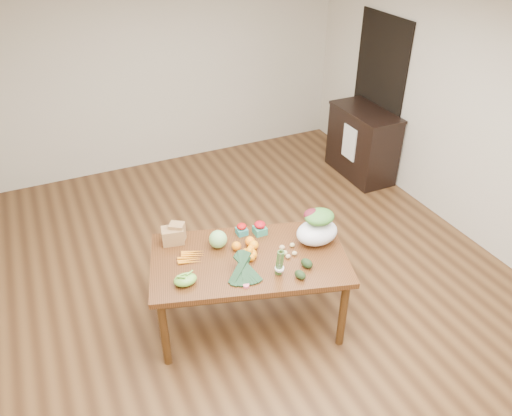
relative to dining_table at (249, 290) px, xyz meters
name	(u,v)px	position (x,y,z in m)	size (l,w,h in m)	color
floor	(260,279)	(0.34, 0.48, -0.38)	(6.00, 6.00, 0.00)	brown
ceiling	(262,2)	(0.34, 0.48, 2.33)	(5.00, 6.00, 0.02)	white
room_walls	(261,163)	(0.34, 0.48, 0.97)	(5.02, 6.02, 2.70)	beige
dining_table	(249,290)	(0.00, 0.00, 0.00)	(1.67, 0.93, 0.75)	#572D14
doorway_dark	(377,96)	(2.82, 2.08, 0.68)	(0.02, 1.00, 2.10)	black
cabinet	(362,143)	(2.56, 1.94, 0.10)	(0.52, 1.02, 0.94)	black
dish_towel	(349,143)	(2.30, 1.88, 0.18)	(0.02, 0.28, 0.45)	white
paper_bag	(173,234)	(-0.52, 0.48, 0.46)	(0.25, 0.21, 0.18)	#A18348
cabbage	(218,239)	(-0.18, 0.25, 0.45)	(0.16, 0.16, 0.16)	#96D078
strawberry_basket_a	(242,230)	(0.08, 0.34, 0.42)	(0.09, 0.09, 0.09)	red
strawberry_basket_b	(260,229)	(0.23, 0.28, 0.42)	(0.11, 0.11, 0.10)	#B70C1D
orange_a	(236,246)	(-0.06, 0.14, 0.42)	(0.08, 0.08, 0.08)	orange
orange_b	(250,241)	(0.08, 0.15, 0.42)	(0.09, 0.09, 0.09)	#FFA20F
orange_c	(254,245)	(0.08, 0.09, 0.42)	(0.08, 0.08, 0.08)	orange
mandarin_cluster	(249,252)	(0.00, 0.00, 0.43)	(0.18, 0.18, 0.10)	orange
carrots	(191,257)	(-0.45, 0.20, 0.39)	(0.22, 0.19, 0.03)	orange
snap_pea_bag	(185,280)	(-0.60, -0.09, 0.42)	(0.19, 0.14, 0.08)	#73B63D
kale_bunch	(244,271)	(-0.14, -0.23, 0.45)	(0.32, 0.40, 0.16)	black
asparagus_bundle	(280,263)	(0.13, -0.31, 0.50)	(0.08, 0.08, 0.25)	#447133
potato_a	(284,253)	(0.29, -0.10, 0.40)	(0.06, 0.05, 0.05)	tan
potato_b	(288,256)	(0.30, -0.15, 0.39)	(0.05, 0.04, 0.04)	tan
potato_c	(292,245)	(0.40, -0.02, 0.40)	(0.05, 0.04, 0.04)	tan
potato_d	(282,248)	(0.31, -0.02, 0.40)	(0.05, 0.05, 0.04)	tan
potato_e	(294,253)	(0.37, -0.14, 0.39)	(0.05, 0.04, 0.04)	tan
avocado_a	(300,275)	(0.27, -0.42, 0.41)	(0.07, 0.11, 0.07)	black
avocado_b	(307,263)	(0.38, -0.32, 0.41)	(0.08, 0.12, 0.08)	black
salad_bag	(317,228)	(0.63, -0.05, 0.52)	(0.38, 0.29, 0.30)	white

